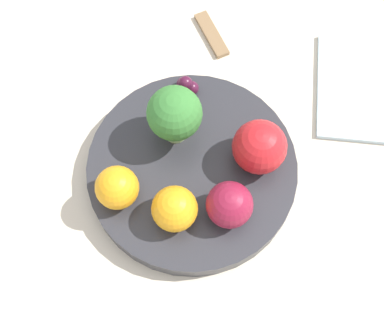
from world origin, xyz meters
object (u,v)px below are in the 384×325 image
object	(u,v)px
bowl	(192,171)
apple_red	(230,205)
apple_green	(260,147)
orange_back	(117,188)
spoon	(212,34)
orange_front	(175,209)
grape_cluster	(185,88)
broccoli	(175,115)
napkin	(367,89)

from	to	relation	value
bowl	apple_red	xyz separation A→B (m)	(-0.02, 0.06, 0.04)
apple_green	apple_red	bearing A→B (deg)	49.33
orange_back	spoon	size ratio (longest dim) A/B	0.64
orange_back	spoon	bearing A→B (deg)	-127.40
bowl	orange_back	size ratio (longest dim) A/B	5.03
orange_front	grape_cluster	xyz separation A→B (m)	(-0.04, -0.13, -0.01)
bowl	grape_cluster	xyz separation A→B (m)	(-0.01, -0.09, 0.02)
apple_red	grape_cluster	size ratio (longest dim) A/B	1.59
broccoli	napkin	world-z (taller)	broccoli
bowl	spoon	distance (m)	0.18
grape_cluster	spoon	bearing A→B (deg)	-121.20
orange_front	grape_cluster	bearing A→B (deg)	-106.59
orange_back	grape_cluster	xyz separation A→B (m)	(-0.09, -0.10, -0.01)
broccoli	grape_cluster	bearing A→B (deg)	-114.10
apple_red	napkin	xyz separation A→B (m)	(-0.19, -0.11, -0.05)
napkin	orange_back	bearing A→B (deg)	13.64
bowl	apple_green	distance (m)	0.08
orange_front	orange_back	xyz separation A→B (m)	(0.05, -0.03, -0.00)
apple_red	grape_cluster	world-z (taller)	apple_red
apple_green	bowl	bearing A→B (deg)	-4.75
apple_green	spoon	bearing A→B (deg)	-88.38
bowl	grape_cluster	world-z (taller)	grape_cluster
orange_front	napkin	distance (m)	0.27
bowl	spoon	bearing A→B (deg)	-110.23
bowl	apple_red	world-z (taller)	apple_red
broccoli	grape_cluster	distance (m)	0.06
apple_green	spoon	xyz separation A→B (m)	(0.00, -0.18, -0.05)
broccoli	spoon	bearing A→B (deg)	-118.79
bowl	orange_front	size ratio (longest dim) A/B	4.85
grape_cluster	spoon	world-z (taller)	grape_cluster
napkin	broccoli	bearing A→B (deg)	4.34
apple_red	apple_green	size ratio (longest dim) A/B	0.84
apple_red	orange_back	xyz separation A→B (m)	(0.10, -0.04, -0.00)
orange_back	spoon	distance (m)	0.24
apple_red	spoon	world-z (taller)	apple_red
apple_green	orange_back	size ratio (longest dim) A/B	1.27
apple_red	orange_front	size ratio (longest dim) A/B	1.02
broccoli	orange_back	world-z (taller)	broccoli
apple_red	orange_back	distance (m)	0.11
apple_red	orange_back	world-z (taller)	apple_red
grape_cluster	spoon	xyz separation A→B (m)	(-0.05, -0.08, -0.03)
orange_back	apple_red	bearing A→B (deg)	157.91
bowl	orange_back	world-z (taller)	orange_back
spoon	apple_green	bearing A→B (deg)	91.62
apple_green	grape_cluster	size ratio (longest dim) A/B	1.91
grape_cluster	spoon	size ratio (longest dim) A/B	0.43
orange_front	broccoli	bearing A→B (deg)	-102.44
napkin	apple_red	bearing A→B (deg)	30.28
orange_front	orange_back	distance (m)	0.06
napkin	spoon	size ratio (longest dim) A/B	2.42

